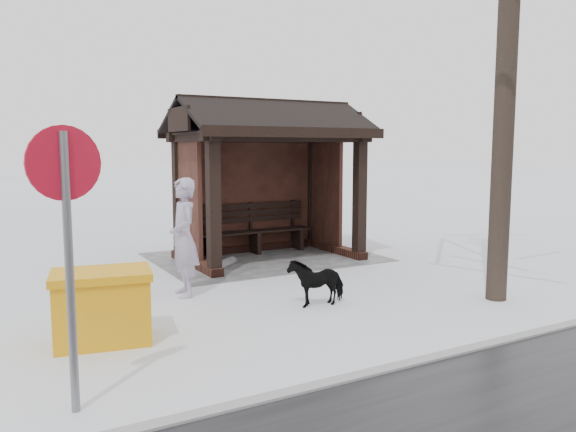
{
  "coord_description": "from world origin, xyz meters",
  "views": [
    {
      "loc": [
        4.95,
        9.6,
        2.16
      ],
      "look_at": [
        0.02,
        0.8,
        0.94
      ],
      "focal_mm": 35.0,
      "sensor_mm": 36.0,
      "label": 1
    }
  ],
  "objects_px": {
    "pedestrian": "(184,237)",
    "grit_bin": "(102,306)",
    "bus_shelter": "(265,148)",
    "dog": "(316,281)",
    "road_sign": "(66,208)"
  },
  "relations": [
    {
      "from": "pedestrian",
      "to": "grit_bin",
      "type": "relative_size",
      "value": 1.48
    },
    {
      "from": "bus_shelter",
      "to": "pedestrian",
      "type": "relative_size",
      "value": 2.07
    },
    {
      "from": "dog",
      "to": "grit_bin",
      "type": "bearing_deg",
      "value": -83.34
    },
    {
      "from": "bus_shelter",
      "to": "dog",
      "type": "xyz_separation_m",
      "value": [
        0.89,
        3.31,
        -1.84
      ]
    },
    {
      "from": "road_sign",
      "to": "pedestrian",
      "type": "bearing_deg",
      "value": -136.21
    },
    {
      "from": "pedestrian",
      "to": "grit_bin",
      "type": "bearing_deg",
      "value": -41.2
    },
    {
      "from": "bus_shelter",
      "to": "grit_bin",
      "type": "bearing_deg",
      "value": 42.4
    },
    {
      "from": "bus_shelter",
      "to": "dog",
      "type": "height_order",
      "value": "bus_shelter"
    },
    {
      "from": "grit_bin",
      "to": "road_sign",
      "type": "height_order",
      "value": "road_sign"
    },
    {
      "from": "pedestrian",
      "to": "road_sign",
      "type": "distance_m",
      "value": 3.74
    },
    {
      "from": "pedestrian",
      "to": "dog",
      "type": "height_order",
      "value": "pedestrian"
    },
    {
      "from": "grit_bin",
      "to": "dog",
      "type": "bearing_deg",
      "value": -166.47
    },
    {
      "from": "bus_shelter",
      "to": "grit_bin",
      "type": "relative_size",
      "value": 3.06
    },
    {
      "from": "grit_bin",
      "to": "road_sign",
      "type": "relative_size",
      "value": 0.5
    },
    {
      "from": "dog",
      "to": "road_sign",
      "type": "relative_size",
      "value": 0.33
    }
  ]
}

